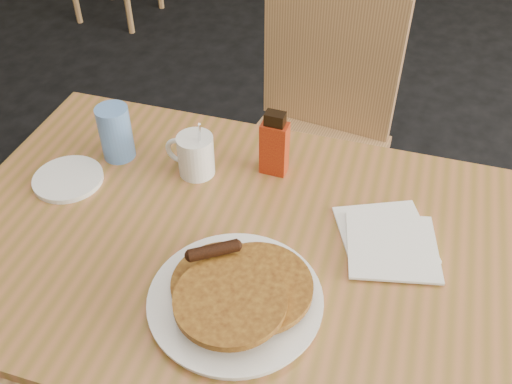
% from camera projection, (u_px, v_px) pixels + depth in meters
% --- Properties ---
extents(main_table, '(1.30, 0.93, 0.75)m').
position_uv_depth(main_table, '(231.00, 252.00, 1.20)').
color(main_table, '#A4653A').
rests_on(main_table, floor).
extents(chair_main_far, '(0.46, 0.46, 0.96)m').
position_uv_depth(chair_main_far, '(318.00, 117.00, 1.80)').
color(chair_main_far, tan).
rests_on(chair_main_far, floor).
extents(pancake_plate, '(0.32, 0.32, 0.09)m').
position_uv_depth(pancake_plate, '(236.00, 295.00, 1.03)').
color(pancake_plate, white).
rests_on(pancake_plate, main_table).
extents(coffee_mug, '(0.12, 0.08, 0.16)m').
position_uv_depth(coffee_mug, '(195.00, 154.00, 1.29)').
color(coffee_mug, white).
rests_on(coffee_mug, main_table).
extents(syrup_bottle, '(0.06, 0.04, 0.16)m').
position_uv_depth(syrup_bottle, '(274.00, 145.00, 1.28)').
color(syrup_bottle, maroon).
rests_on(syrup_bottle, main_table).
extents(napkin_stack, '(0.26, 0.27, 0.01)m').
position_uv_depth(napkin_stack, '(388.00, 240.00, 1.16)').
color(napkin_stack, white).
rests_on(napkin_stack, main_table).
extents(blue_tumbler, '(0.09, 0.09, 0.13)m').
position_uv_depth(blue_tumbler, '(116.00, 133.00, 1.33)').
color(blue_tumbler, '#5785CD').
rests_on(blue_tumbler, main_table).
extents(side_saucer, '(0.19, 0.19, 0.01)m').
position_uv_depth(side_saucer, '(68.00, 179.00, 1.30)').
color(side_saucer, white).
rests_on(side_saucer, main_table).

